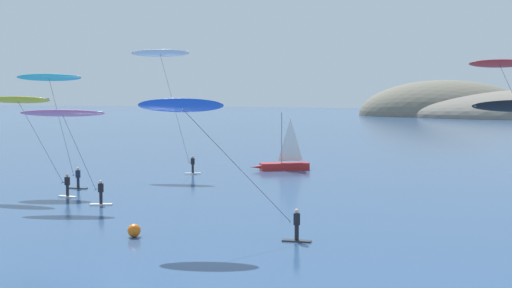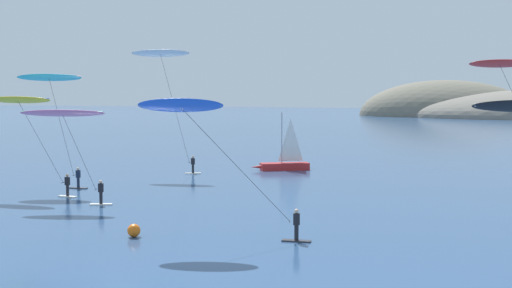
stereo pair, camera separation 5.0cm
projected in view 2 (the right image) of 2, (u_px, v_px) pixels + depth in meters
headland_island at (490, 117)px, 202.53m from camera, size 89.17×48.98×23.41m
sailboat_near at (282, 164)px, 63.45m from camera, size 5.66×3.72×5.70m
kitesurfer_red at (505, 75)px, 48.31m from camera, size 7.43×2.14×10.20m
kitesurfer_cyan at (51, 85)px, 50.67m from camera, size 5.53×3.02×9.20m
kitesurfer_pink at (66, 120)px, 43.43m from camera, size 6.18×2.73×6.60m
kitesurfer_yellow at (22, 107)px, 47.53m from camera, size 7.48×1.48×7.46m
kitesurfer_blue at (192, 118)px, 32.79m from camera, size 8.82×2.98×7.45m
kitesurfer_white at (163, 63)px, 60.22m from camera, size 6.71×2.04×11.75m
marker_buoy at (134, 230)px, 34.05m from camera, size 0.70×0.70×0.70m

